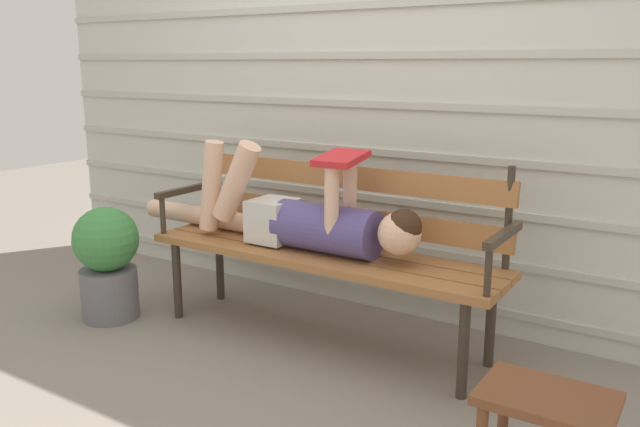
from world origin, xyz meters
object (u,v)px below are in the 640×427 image
(reclining_person, at_px, (300,217))
(potted_plant, at_px, (107,260))
(park_bench, at_px, (328,238))
(footstool, at_px, (546,414))

(reclining_person, height_order, potted_plant, reclining_person)
(park_bench, bearing_deg, footstool, -28.61)
(footstool, height_order, potted_plant, potted_plant)
(reclining_person, relative_size, potted_plant, 2.83)
(park_bench, distance_m, reclining_person, 0.16)
(park_bench, relative_size, footstool, 4.44)
(potted_plant, bearing_deg, park_bench, 21.58)
(footstool, bearing_deg, reclining_person, 155.88)
(park_bench, height_order, potted_plant, park_bench)
(reclining_person, bearing_deg, park_bench, 31.20)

